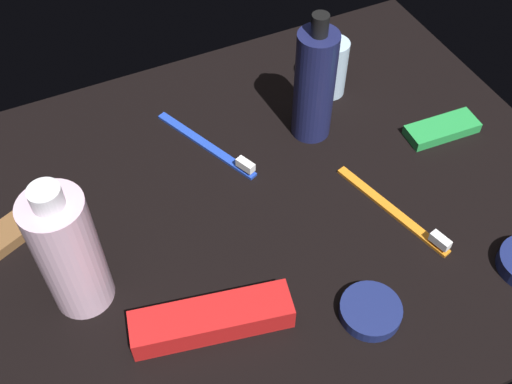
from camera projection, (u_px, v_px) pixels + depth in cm
name	position (u px, v px, depth cm)	size (l,w,h in cm)	color
ground_plane	(256.00, 210.00, 79.26)	(84.00, 64.00, 1.20)	black
lotion_bottle	(314.00, 85.00, 81.26)	(5.44, 5.44, 19.08)	#1A1E4B
bodywash_bottle	(69.00, 252.00, 64.17)	(6.66, 6.66, 18.59)	silver
deodorant_stick	(332.00, 68.00, 89.69)	(4.50, 4.50, 8.84)	silver
toothbrush_orange	(398.00, 213.00, 77.40)	(5.88, 17.68, 2.10)	orange
toothbrush_blue	(211.00, 147.00, 84.81)	(8.26, 16.99, 2.10)	blue
toothpaste_box_red	(212.00, 319.00, 66.83)	(17.60, 4.40, 3.20)	red
snack_bar_green	(442.00, 129.00, 86.81)	(10.40, 4.00, 1.50)	green
snack_bar_brown	(17.00, 227.00, 75.79)	(10.40, 4.00, 1.50)	brown
cream_tin_left	(370.00, 311.00, 68.41)	(6.94, 6.94, 1.55)	navy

